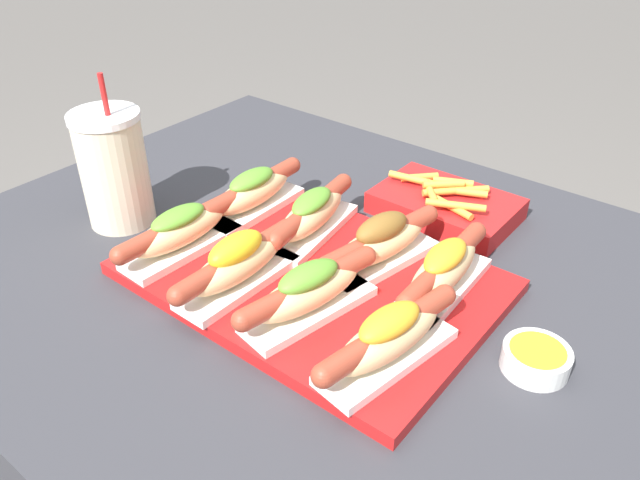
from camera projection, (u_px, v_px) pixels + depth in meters
The scene contains 13 objects.
patio_table at pixel (314, 431), 1.07m from camera, with size 1.10×0.88×0.70m.
serving_tray at pixel (311, 277), 0.84m from camera, with size 0.48×0.33×0.02m.
hot_dog_0 at pixel (180, 231), 0.86m from camera, with size 0.07×0.22×0.07m.
hot_dog_1 at pixel (237, 263), 0.79m from camera, with size 0.06×0.22×0.07m.
hot_dog_2 at pixel (309, 291), 0.74m from camera, with size 0.09×0.21×0.07m.
hot_dog_3 at pixel (388, 338), 0.68m from camera, with size 0.09×0.22×0.07m.
hot_dog_4 at pixel (252, 192), 0.95m from camera, with size 0.06×0.22×0.07m.
hot_dog_5 at pixel (312, 214), 0.90m from camera, with size 0.09×0.22×0.07m.
hot_dog_6 at pixel (381, 242), 0.83m from camera, with size 0.09×0.21×0.08m.
hot_dog_7 at pixel (443, 270), 0.78m from camera, with size 0.07×0.22×0.07m.
sauce_bowl at pixel (536, 358), 0.70m from camera, with size 0.08×0.08×0.03m.
drink_cup at pixel (114, 169), 0.93m from camera, with size 0.10×0.10×0.24m.
fries_basket at pixel (445, 205), 0.98m from camera, with size 0.21×0.14×0.06m.
Camera 1 is at (0.45, -0.55, 1.21)m, focal length 35.00 mm.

